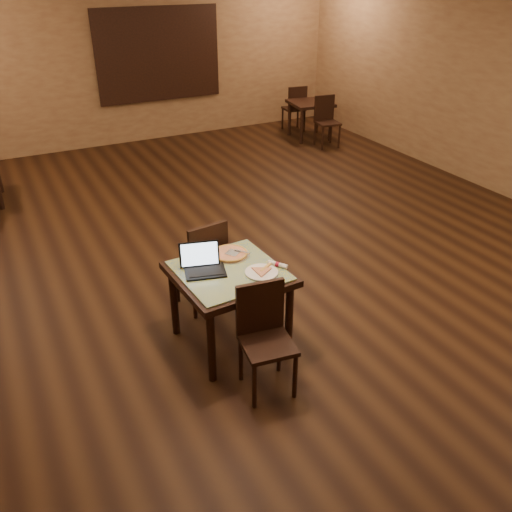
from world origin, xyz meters
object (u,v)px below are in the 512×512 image
chair_main_near (264,331)px  laptop (203,264)px  pizza_pan (230,254)px  other_table_a (310,108)px  chair_main_far (204,261)px  tiled_table (229,280)px  other_table_a_chair_far (295,106)px  other_table_a_chair_near (326,118)px

chair_main_near → laptop: size_ratio=2.32×
pizza_pan → other_table_a: 6.31m
chair_main_far → chair_main_near: bearing=82.2°
chair_main_near → other_table_a: chair_main_near is taller
tiled_table → other_table_a_chair_far: other_table_a_chair_far is taller
other_table_a → other_table_a_chair_far: (-0.01, 0.53, -0.07)m
other_table_a_chair_near → other_table_a_chair_far: 1.06m
chair_main_near → tiled_table: bearing=99.0°
chair_main_near → other_table_a: bearing=62.6°
pizza_pan → other_table_a_chair_near: (3.99, 4.36, -0.26)m
chair_main_far → laptop: laptop is taller
laptop → other_table_a_chair_near: 6.24m
other_table_a_chair_far → other_table_a: bearing=99.1°
chair_main_far → other_table_a_chair_far: chair_main_far is taller
tiled_table → pizza_pan: pizza_pan is taller
pizza_pan → other_table_a: pizza_pan is taller
chair_main_far → other_table_a_chair_far: 6.48m
pizza_pan → other_table_a_chair_near: 5.92m
other_table_a_chair_far → other_table_a_chair_near: bearing=99.1°
tiled_table → pizza_pan: size_ratio=2.77×
other_table_a_chair_near → chair_main_far: bearing=-127.9°
chair_main_near → chair_main_far: (0.00, 1.24, 0.02)m
chair_main_near → chair_main_far: size_ratio=0.96×
chair_main_far → pizza_pan: bearing=98.3°
tiled_table → other_table_a: (4.10, 5.13, -0.08)m
tiled_table → pizza_pan: bearing=60.0°
chair_main_far → other_table_a_chair_far: size_ratio=1.06×
other_table_a → laptop: bearing=-122.6°
other_table_a → other_table_a_chair_far: bearing=99.1°
chair_main_near → pizza_pan: 0.90m
tiled_table → chair_main_far: bearing=85.5°
chair_main_far → other_table_a: 6.09m
chair_main_near → pizza_pan: chair_main_near is taller
laptop → other_table_a_chair_near: bearing=61.7°
other_table_a_chair_far → chair_main_far: bearing=59.0°
chair_main_near → other_table_a_chair_near: (4.10, 5.22, -0.01)m
laptop → chair_main_near: bearing=-58.3°
tiled_table → pizza_pan: 0.29m
tiled_table → chair_main_near: size_ratio=1.06×
chair_main_near → other_table_a_chair_near: bearing=59.9°
chair_main_far → other_table_a_chair_far: bearing=-136.8°
laptop → other_table_a: size_ratio=0.47×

